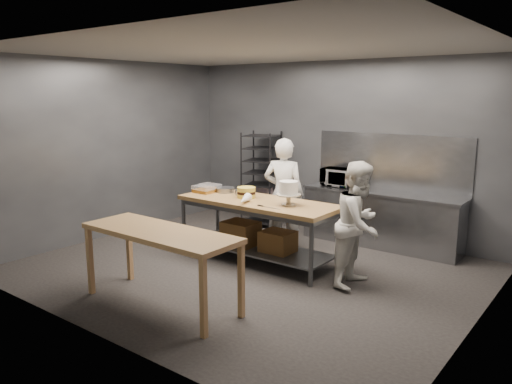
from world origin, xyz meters
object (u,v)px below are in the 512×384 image
(frosted_cake_stand, at_px, (289,190))
(work_table, at_px, (257,224))
(chef_right, at_px, (359,224))
(microwave, at_px, (339,177))
(near_counter, at_px, (160,238))
(layer_cake, at_px, (246,192))
(chef_behind, at_px, (284,194))
(speed_rack, at_px, (261,180))

(frosted_cake_stand, bearing_deg, work_table, 179.86)
(chef_right, xyz_separation_m, microwave, (-1.25, 1.78, 0.24))
(near_counter, distance_m, layer_cake, 1.99)
(chef_behind, bearing_deg, chef_right, 138.69)
(microwave, distance_m, layer_cake, 1.88)
(near_counter, height_order, speed_rack, speed_rack)
(speed_rack, relative_size, chef_behind, 0.99)
(chef_right, relative_size, layer_cake, 5.94)
(near_counter, relative_size, layer_cake, 7.37)
(layer_cake, bearing_deg, near_counter, -81.48)
(chef_behind, xyz_separation_m, microwave, (0.39, 1.07, 0.17))
(microwave, height_order, layer_cake, microwave)
(speed_rack, relative_size, chef_right, 1.09)
(near_counter, bearing_deg, chef_right, 52.17)
(microwave, bearing_deg, frosted_cake_stand, -83.49)
(work_table, xyz_separation_m, speed_rack, (-1.24, 1.76, 0.28))
(work_table, xyz_separation_m, chef_behind, (-0.06, 0.76, 0.31))
(chef_behind, distance_m, chef_right, 1.79)
(speed_rack, bearing_deg, chef_right, -31.07)
(microwave, bearing_deg, chef_behind, -110.04)
(frosted_cake_stand, bearing_deg, near_counter, -104.30)
(chef_behind, distance_m, microwave, 1.15)
(chef_right, distance_m, frosted_cake_stand, 1.10)
(work_table, relative_size, layer_cake, 8.84)
(work_table, relative_size, microwave, 4.43)
(work_table, height_order, speed_rack, speed_rack)
(work_table, distance_m, chef_behind, 0.83)
(microwave, height_order, frosted_cake_stand, frosted_cake_stand)
(chef_behind, xyz_separation_m, chef_right, (1.64, -0.71, -0.08))
(work_table, bearing_deg, chef_behind, 94.40)
(chef_behind, bearing_deg, frosted_cake_stand, 110.14)
(layer_cake, bearing_deg, speed_rack, 120.28)
(work_table, distance_m, microwave, 1.93)
(work_table, bearing_deg, layer_cake, 169.13)
(chef_right, relative_size, microwave, 2.97)
(speed_rack, height_order, layer_cake, speed_rack)
(speed_rack, xyz_separation_m, microwave, (1.57, 0.08, 0.19))
(chef_right, bearing_deg, layer_cake, 89.20)
(chef_behind, bearing_deg, speed_rack, -58.11)
(speed_rack, xyz_separation_m, layer_cake, (1.00, -1.71, 0.14))
(chef_behind, bearing_deg, microwave, -128.05)
(near_counter, distance_m, speed_rack, 3.89)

